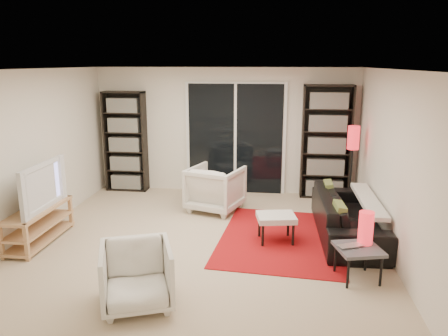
{
  "coord_description": "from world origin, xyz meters",
  "views": [
    {
      "loc": [
        1.01,
        -5.78,
        2.49
      ],
      "look_at": [
        0.25,
        0.3,
        1.0
      ],
      "focal_mm": 35.0,
      "sensor_mm": 36.0,
      "label": 1
    }
  ],
  "objects_px": {
    "armchair_front": "(137,276)",
    "sofa": "(348,216)",
    "floor_lamp": "(353,146)",
    "bookshelf_right": "(326,142)",
    "tv_stand": "(39,224)",
    "side_table": "(358,251)",
    "armchair_back": "(215,188)",
    "ottoman": "(276,219)",
    "bookshelf_left": "(126,142)"
  },
  "relations": [
    {
      "from": "armchair_front",
      "to": "sofa",
      "type": "bearing_deg",
      "value": 21.53
    },
    {
      "from": "floor_lamp",
      "to": "bookshelf_right",
      "type": "bearing_deg",
      "value": 117.41
    },
    {
      "from": "tv_stand",
      "to": "side_table",
      "type": "xyz_separation_m",
      "value": [
        4.29,
        -0.57,
        0.09
      ]
    },
    {
      "from": "armchair_front",
      "to": "armchair_back",
      "type": "bearing_deg",
      "value": 62.62
    },
    {
      "from": "armchair_back",
      "to": "ottoman",
      "type": "height_order",
      "value": "armchair_back"
    },
    {
      "from": "bookshelf_left",
      "to": "ottoman",
      "type": "xyz_separation_m",
      "value": [
        2.97,
        -2.26,
        -0.63
      ]
    },
    {
      "from": "tv_stand",
      "to": "ottoman",
      "type": "xyz_separation_m",
      "value": [
        3.33,
        0.42,
        0.08
      ]
    },
    {
      "from": "bookshelf_left",
      "to": "armchair_front",
      "type": "height_order",
      "value": "bookshelf_left"
    },
    {
      "from": "ottoman",
      "to": "side_table",
      "type": "bearing_deg",
      "value": -46.07
    },
    {
      "from": "ottoman",
      "to": "side_table",
      "type": "xyz_separation_m",
      "value": [
        0.96,
        -1.0,
        0.01
      ]
    },
    {
      "from": "sofa",
      "to": "floor_lamp",
      "type": "relative_size",
      "value": 1.46
    },
    {
      "from": "armchair_back",
      "to": "floor_lamp",
      "type": "distance_m",
      "value": 2.42
    },
    {
      "from": "side_table",
      "to": "ottoman",
      "type": "bearing_deg",
      "value": 133.93
    },
    {
      "from": "sofa",
      "to": "floor_lamp",
      "type": "xyz_separation_m",
      "value": [
        0.21,
        1.22,
        0.81
      ]
    },
    {
      "from": "bookshelf_left",
      "to": "tv_stand",
      "type": "xyz_separation_m",
      "value": [
        -0.36,
        -2.69,
        -0.71
      ]
    },
    {
      "from": "bookshelf_right",
      "to": "armchair_back",
      "type": "xyz_separation_m",
      "value": [
        -1.92,
        -1.02,
        -0.66
      ]
    },
    {
      "from": "bookshelf_right",
      "to": "sofa",
      "type": "relative_size",
      "value": 0.99
    },
    {
      "from": "sofa",
      "to": "armchair_front",
      "type": "bearing_deg",
      "value": 130.71
    },
    {
      "from": "bookshelf_right",
      "to": "side_table",
      "type": "bearing_deg",
      "value": -88.59
    },
    {
      "from": "armchair_back",
      "to": "side_table",
      "type": "relative_size",
      "value": 1.43
    },
    {
      "from": "bookshelf_left",
      "to": "floor_lamp",
      "type": "xyz_separation_m",
      "value": [
        4.21,
        -0.7,
        0.15
      ]
    },
    {
      "from": "tv_stand",
      "to": "floor_lamp",
      "type": "distance_m",
      "value": 5.06
    },
    {
      "from": "ottoman",
      "to": "side_table",
      "type": "height_order",
      "value": "same"
    },
    {
      "from": "tv_stand",
      "to": "ottoman",
      "type": "bearing_deg",
      "value": 7.28
    },
    {
      "from": "tv_stand",
      "to": "bookshelf_right",
      "type": "bearing_deg",
      "value": 32.55
    },
    {
      "from": "armchair_front",
      "to": "floor_lamp",
      "type": "height_order",
      "value": "floor_lamp"
    },
    {
      "from": "floor_lamp",
      "to": "tv_stand",
      "type": "bearing_deg",
      "value": -156.53
    },
    {
      "from": "side_table",
      "to": "floor_lamp",
      "type": "xyz_separation_m",
      "value": [
        0.28,
        2.56,
        0.77
      ]
    },
    {
      "from": "armchair_back",
      "to": "sofa",
      "type": "bearing_deg",
      "value": 174.75
    },
    {
      "from": "bookshelf_left",
      "to": "floor_lamp",
      "type": "relative_size",
      "value": 1.34
    },
    {
      "from": "bookshelf_right",
      "to": "armchair_back",
      "type": "height_order",
      "value": "bookshelf_right"
    },
    {
      "from": "sofa",
      "to": "tv_stand",
      "type": "bearing_deg",
      "value": 98.63
    },
    {
      "from": "tv_stand",
      "to": "sofa",
      "type": "distance_m",
      "value": 4.43
    },
    {
      "from": "bookshelf_right",
      "to": "bookshelf_left",
      "type": "bearing_deg",
      "value": 180.0
    },
    {
      "from": "floor_lamp",
      "to": "side_table",
      "type": "bearing_deg",
      "value": -96.33
    },
    {
      "from": "ottoman",
      "to": "bookshelf_right",
      "type": "bearing_deg",
      "value": 68.74
    },
    {
      "from": "bookshelf_left",
      "to": "sofa",
      "type": "distance_m",
      "value": 4.49
    },
    {
      "from": "armchair_back",
      "to": "ottoman",
      "type": "bearing_deg",
      "value": 148.21
    },
    {
      "from": "bookshelf_right",
      "to": "tv_stand",
      "type": "height_order",
      "value": "bookshelf_right"
    },
    {
      "from": "bookshelf_left",
      "to": "ottoman",
      "type": "distance_m",
      "value": 3.79
    },
    {
      "from": "tv_stand",
      "to": "ottoman",
      "type": "distance_m",
      "value": 3.36
    },
    {
      "from": "side_table",
      "to": "bookshelf_left",
      "type": "bearing_deg",
      "value": 140.35
    },
    {
      "from": "bookshelf_left",
      "to": "armchair_back",
      "type": "distance_m",
      "value": 2.26
    },
    {
      "from": "bookshelf_left",
      "to": "armchair_front",
      "type": "relative_size",
      "value": 2.65
    },
    {
      "from": "bookshelf_right",
      "to": "tv_stand",
      "type": "distance_m",
      "value": 5.05
    },
    {
      "from": "tv_stand",
      "to": "floor_lamp",
      "type": "xyz_separation_m",
      "value": [
        4.57,
        1.98,
        0.86
      ]
    },
    {
      "from": "ottoman",
      "to": "side_table",
      "type": "distance_m",
      "value": 1.38
    },
    {
      "from": "sofa",
      "to": "ottoman",
      "type": "bearing_deg",
      "value": 106.96
    },
    {
      "from": "bookshelf_left",
      "to": "ottoman",
      "type": "bearing_deg",
      "value": -37.28
    },
    {
      "from": "bookshelf_left",
      "to": "sofa",
      "type": "height_order",
      "value": "bookshelf_left"
    }
  ]
}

